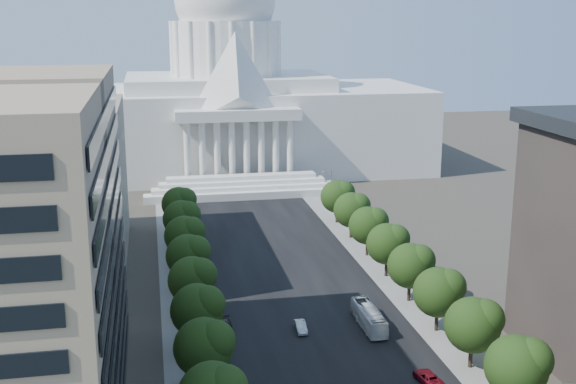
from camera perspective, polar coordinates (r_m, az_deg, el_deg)
road_asphalt at (r=135.76m, az=-0.34°, el=-6.28°), size 30.00×260.00×0.01m
sidewalk_left at (r=133.83m, az=-8.42°, el=-6.73°), size 8.00×260.00×0.02m
sidewalk_right at (r=140.26m, az=7.36°, el=-5.72°), size 8.00×260.00×0.02m
capitol at (r=223.10m, az=-4.82°, el=6.89°), size 120.00×56.00×73.00m
office_block_left_far at (r=141.23m, az=-20.65°, el=-0.03°), size 38.00×52.00×30.00m
tree_l_d at (r=92.53m, az=-6.48°, el=-11.99°), size 7.79×7.60×9.97m
tree_l_e at (r=103.46m, az=-7.01°, el=-9.13°), size 7.79×7.60×9.97m
tree_l_f at (r=114.60m, az=-7.43°, el=-6.82°), size 7.79×7.60×9.97m
tree_l_g at (r=125.90m, az=-7.78°, el=-4.93°), size 7.79×7.60×9.97m
tree_l_h at (r=137.31m, az=-8.06°, el=-3.34°), size 7.79×7.60×9.97m
tree_l_i at (r=148.82m, az=-8.30°, el=-2.00°), size 7.79×7.60×9.97m
tree_l_j at (r=160.40m, az=-8.51°, el=-0.85°), size 7.79×7.60×9.97m
tree_r_c at (r=91.67m, az=17.86°, el=-12.87°), size 7.79×7.60×9.97m
tree_r_d at (r=101.27m, az=14.61°, el=-10.02°), size 7.79×7.60×9.97m
tree_r_e at (r=111.34m, az=11.97°, el=-7.64°), size 7.79×7.60×9.97m
tree_r_f at (r=121.76m, az=9.81°, el=-5.66°), size 7.79×7.60×9.97m
tree_r_g at (r=132.45m, az=8.00°, el=-3.98°), size 7.79×7.60×9.97m
tree_r_h at (r=143.35m, az=6.47°, el=-2.56°), size 7.79×7.60×9.97m
tree_r_i at (r=154.41m, az=5.16°, el=-1.33°), size 7.79×7.60×9.97m
tree_r_j at (r=165.60m, az=4.02°, el=-0.27°), size 7.79×7.60×9.97m
streetlight_b at (r=92.04m, az=18.95°, el=-13.29°), size 2.61×0.44×9.00m
streetlight_c at (r=112.33m, az=12.66°, el=-7.83°), size 2.61×0.44×9.00m
streetlight_d at (r=134.21m, az=8.46°, el=-4.04°), size 2.61×0.44×9.00m
streetlight_e at (r=157.03m, az=5.48°, el=-1.32°), size 2.61×0.44×9.00m
streetlight_f at (r=180.43m, az=3.27°, el=0.71°), size 2.61×0.44×9.00m
car_silver at (r=111.04m, az=1.00°, el=-10.60°), size 1.64×4.41×1.44m
car_red at (r=98.57m, az=10.99°, el=-14.20°), size 2.98×5.45×1.45m
car_dark_b at (r=111.37m, az=-4.96°, el=-10.56°), size 2.09×5.10×1.48m
city_bus at (r=112.74m, az=6.41°, el=-9.82°), size 2.70×11.42×3.18m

